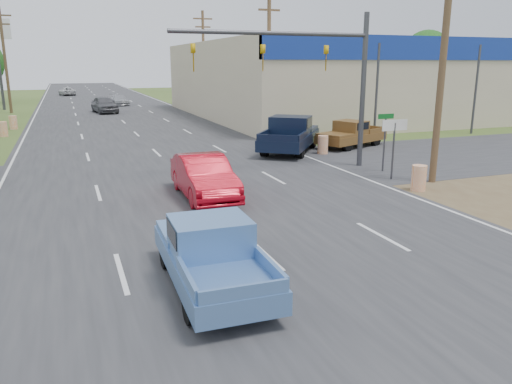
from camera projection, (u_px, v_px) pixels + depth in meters
name	position (u px, v px, depth m)	size (l,w,h in m)	color
main_road	(123.00, 122.00, 41.87)	(15.00, 180.00, 0.02)	#2D2D30
cross_road	(180.00, 175.00, 21.96)	(120.00, 10.00, 0.02)	#2D2D30
big_box_store	(436.00, 78.00, 51.98)	(50.00, 28.10, 6.60)	#B7A88C
utility_pole_1	(444.00, 49.00, 19.37)	(2.00, 0.28, 10.00)	#4C3823
utility_pole_2	(269.00, 56.00, 35.66)	(2.00, 0.28, 10.00)	#4C3823
utility_pole_3	(204.00, 58.00, 51.95)	(2.00, 0.28, 10.00)	#4C3823
utility_pole_6	(5.00, 58.00, 48.14)	(2.00, 0.28, 10.00)	#4C3823
tree_3	(427.00, 55.00, 86.38)	(8.40, 8.40, 10.40)	#422D19
tree_5	(243.00, 58.00, 100.49)	(7.98, 7.98, 9.88)	#422D19
barrel_0	(419.00, 178.00, 19.15)	(0.56, 0.56, 1.00)	orange
barrel_1	(323.00, 145.00, 26.99)	(0.56, 0.56, 1.00)	orange
barrel_2	(3.00, 129.00, 33.40)	(0.56, 0.56, 1.00)	orange
barrel_3	(13.00, 123.00, 37.12)	(0.56, 0.56, 1.00)	orange
lane_sign	(394.00, 135.00, 20.68)	(1.20, 0.08, 2.52)	#3F3F44
street_name_sign	(385.00, 136.00, 22.32)	(0.80, 0.08, 2.61)	#3F3F44
signal_mast	(312.00, 63.00, 21.85)	(9.12, 0.40, 7.00)	#3F3F44
red_convertible	(204.00, 177.00, 18.12)	(1.63, 4.66, 1.54)	#AA0716
blue_pickup	(210.00, 252.00, 10.90)	(1.92, 4.72, 1.55)	black
navy_pickup	(290.00, 134.00, 27.63)	(5.38, 6.09, 1.96)	black
brown_pickup	(350.00, 134.00, 29.12)	(5.00, 3.47, 1.55)	black
distant_car_grey	(104.00, 105.00, 49.30)	(1.92, 4.78, 1.63)	#535357
distant_car_silver	(119.00, 100.00, 58.35)	(1.70, 4.19, 1.22)	#A5A5A9
distant_car_white	(67.00, 92.00, 76.19)	(1.98, 4.30, 1.19)	silver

